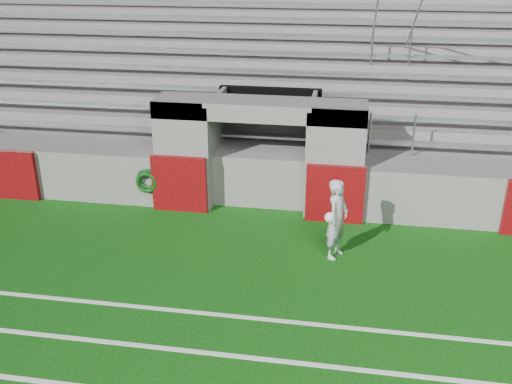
# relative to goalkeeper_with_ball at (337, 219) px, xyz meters

# --- Properties ---
(ground) EXTENTS (90.00, 90.00, 0.00)m
(ground) POSITION_rel_goalkeeper_with_ball_xyz_m (-1.89, -1.36, -0.83)
(ground) COLOR #0C440B
(ground) RESTS_ON ground
(stadium_structure) EXTENTS (26.00, 8.48, 5.42)m
(stadium_structure) POSITION_rel_goalkeeper_with_ball_xyz_m (-1.89, 6.61, 0.66)
(stadium_structure) COLOR slate
(stadium_structure) RESTS_ON ground
(goalkeeper_with_ball) EXTENTS (0.59, 0.71, 1.65)m
(goalkeeper_with_ball) POSITION_rel_goalkeeper_with_ball_xyz_m (0.00, 0.00, 0.00)
(goalkeeper_with_ball) COLOR #ACB0B5
(goalkeeper_with_ball) RESTS_ON ground
(hose_coil) EXTENTS (0.52, 0.15, 0.59)m
(hose_coil) POSITION_rel_goalkeeper_with_ball_xyz_m (-4.48, 1.56, -0.12)
(hose_coil) COLOR #0B390F
(hose_coil) RESTS_ON ground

